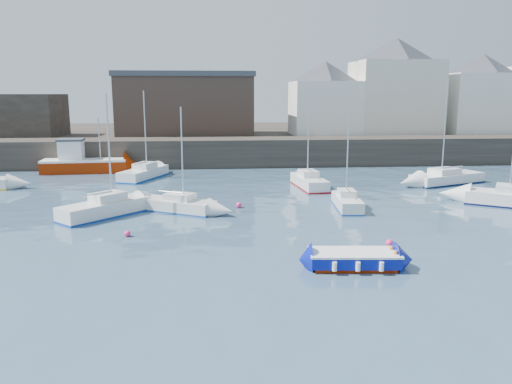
{
  "coord_description": "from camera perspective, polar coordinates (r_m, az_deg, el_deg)",
  "views": [
    {
      "loc": [
        -2.73,
        -20.07,
        7.88
      ],
      "look_at": [
        0.0,
        12.0,
        1.5
      ],
      "focal_mm": 35.0,
      "sensor_mm": 36.0,
      "label": 1
    }
  ],
  "objects": [
    {
      "name": "sailboat_h",
      "position": [
        48.12,
        -12.71,
        2.15
      ],
      "size": [
        4.27,
        6.61,
        8.13
      ],
      "color": "white",
      "rests_on": "ground"
    },
    {
      "name": "sailboat_b",
      "position": [
        34.24,
        -9.0,
        -1.45
      ],
      "size": [
        5.62,
        4.17,
        7.03
      ],
      "color": "white",
      "rests_on": "ground"
    },
    {
      "name": "sailboat_g",
      "position": [
        47.39,
        20.95,
        1.51
      ],
      "size": [
        7.39,
        4.73,
        8.93
      ],
      "color": "white",
      "rests_on": "ground"
    },
    {
      "name": "bldg_east_b",
      "position": [
        70.21,
        24.26,
        10.23
      ],
      "size": [
        11.88,
        11.88,
        9.95
      ],
      "color": "white",
      "rests_on": "land_strip"
    },
    {
      "name": "sailboat_c",
      "position": [
        35.27,
        10.36,
        -1.1
      ],
      "size": [
        1.86,
        4.77,
        6.14
      ],
      "color": "white",
      "rests_on": "ground"
    },
    {
      "name": "water",
      "position": [
        21.74,
        2.72,
        -10.06
      ],
      "size": [
        220.0,
        220.0,
        0.0
      ],
      "primitive_type": "plane",
      "color": "#2D4760",
      "rests_on": "ground"
    },
    {
      "name": "sailboat_f",
      "position": [
        42.62,
        6.09,
        1.21
      ],
      "size": [
        2.43,
        5.88,
        7.44
      ],
      "color": "white",
      "rests_on": "ground"
    },
    {
      "name": "bldg_east_d",
      "position": [
        63.09,
        7.84,
        10.64
      ],
      "size": [
        11.14,
        11.14,
        8.95
      ],
      "color": "white",
      "rests_on": "land_strip"
    },
    {
      "name": "fishing_boat",
      "position": [
        53.69,
        -19.25,
        3.28
      ],
      "size": [
        8.47,
        3.7,
        5.47
      ],
      "color": "#831C00",
      "rests_on": "ground"
    },
    {
      "name": "blue_dinghy",
      "position": [
        23.48,
        11.12,
        -7.5
      ],
      "size": [
        4.23,
        2.3,
        0.78
      ],
      "color": "#831C00",
      "rests_on": "ground"
    },
    {
      "name": "quay_wall",
      "position": [
        55.51,
        -2.02,
        4.6
      ],
      "size": [
        90.0,
        5.0,
        3.0
      ],
      "primitive_type": "cube",
      "color": "#28231E",
      "rests_on": "ground"
    },
    {
      "name": "sailboat_a",
      "position": [
        33.91,
        -16.88,
        -1.76
      ],
      "size": [
        5.6,
        5.72,
        7.89
      ],
      "color": "white",
      "rests_on": "ground"
    },
    {
      "name": "land_strip",
      "position": [
        73.41,
        -2.73,
        6.13
      ],
      "size": [
        90.0,
        32.0,
        2.8
      ],
      "primitive_type": "cube",
      "color": "#28231E",
      "rests_on": "ground"
    },
    {
      "name": "buoy_far",
      "position": [
        35.03,
        -1.98,
        -1.8
      ],
      "size": [
        0.4,
        0.4,
        0.4
      ],
      "primitive_type": "sphere",
      "color": "#FF2E76",
      "rests_on": "ground"
    },
    {
      "name": "buoy_mid",
      "position": [
        27.19,
        14.98,
        -6.03
      ],
      "size": [
        0.41,
        0.41,
        0.41
      ],
      "primitive_type": "sphere",
      "color": "#FF2E76",
      "rests_on": "ground"
    },
    {
      "name": "buoy_near",
      "position": [
        28.97,
        -14.47,
        -4.94
      ],
      "size": [
        0.36,
        0.36,
        0.36
      ],
      "primitive_type": "sphere",
      "color": "#FF2E76",
      "rests_on": "ground"
    },
    {
      "name": "warehouse",
      "position": [
        63.17,
        -7.95,
        9.96
      ],
      "size": [
        16.4,
        10.4,
        7.6
      ],
      "color": "#3D2D26",
      "rests_on": "land_strip"
    },
    {
      "name": "bldg_east_a",
      "position": [
        66.11,
        15.57,
        11.61
      ],
      "size": [
        13.36,
        13.36,
        11.8
      ],
      "color": "beige",
      "rests_on": "land_strip"
    }
  ]
}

